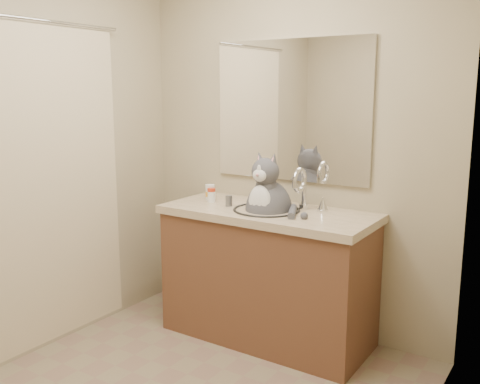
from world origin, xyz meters
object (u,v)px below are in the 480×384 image
at_px(pill_bottle_orange, 210,193).
at_px(grey_canister, 229,201).
at_px(cat, 268,206).
at_px(pill_bottle_redcap, 211,195).

bearing_deg(pill_bottle_orange, grey_canister, -22.69).
bearing_deg(grey_canister, pill_bottle_orange, 157.31).
relative_size(cat, pill_bottle_orange, 5.43).
height_order(pill_bottle_redcap, grey_canister, pill_bottle_redcap).
distance_m(cat, pill_bottle_orange, 0.48).
bearing_deg(cat, pill_bottle_redcap, -179.86).
bearing_deg(pill_bottle_redcap, pill_bottle_orange, 134.86).
bearing_deg(grey_canister, pill_bottle_redcap, 165.50).
relative_size(pill_bottle_redcap, pill_bottle_orange, 0.88).
bearing_deg(pill_bottle_redcap, cat, -0.31).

